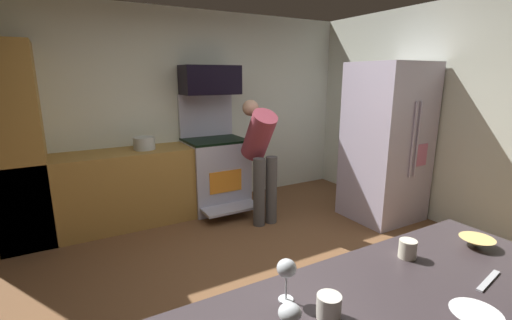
% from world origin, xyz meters
% --- Properties ---
extents(ground_plane, '(5.20, 4.80, 0.02)m').
position_xyz_m(ground_plane, '(0.00, 0.00, -0.01)').
color(ground_plane, brown).
extents(wall_back, '(5.20, 0.12, 2.60)m').
position_xyz_m(wall_back, '(0.00, 2.34, 1.30)').
color(wall_back, silver).
rests_on(wall_back, ground).
extents(wall_right, '(0.12, 4.80, 2.60)m').
position_xyz_m(wall_right, '(2.54, 0.00, 1.30)').
color(wall_right, silver).
rests_on(wall_right, ground).
extents(lower_cabinet_run, '(2.40, 0.60, 0.90)m').
position_xyz_m(lower_cabinet_run, '(-0.90, 1.98, 0.45)').
color(lower_cabinet_run, '#A37937').
rests_on(lower_cabinet_run, ground).
extents(cabinet_column, '(0.60, 0.60, 2.10)m').
position_xyz_m(cabinet_column, '(-1.90, 1.98, 1.05)').
color(cabinet_column, '#A37937').
rests_on(cabinet_column, ground).
extents(oven_range, '(0.76, 0.95, 1.52)m').
position_xyz_m(oven_range, '(0.32, 1.97, 0.51)').
color(oven_range, '#B2B5C9').
rests_on(oven_range, ground).
extents(microwave, '(0.74, 0.38, 0.37)m').
position_xyz_m(microwave, '(0.32, 2.06, 1.71)').
color(microwave, black).
rests_on(microwave, oven_range).
extents(refrigerator, '(0.84, 0.79, 1.92)m').
position_xyz_m(refrigerator, '(2.03, 0.62, 0.96)').
color(refrigerator, '#BBB1C9').
rests_on(refrigerator, ground).
extents(person_cook, '(0.31, 0.59, 1.48)m').
position_xyz_m(person_cook, '(0.61, 1.27, 0.87)').
color(person_cook, '#494949').
rests_on(person_cook, ground).
extents(mixing_bowl_small, '(0.17, 0.17, 0.05)m').
position_xyz_m(mixing_bowl_small, '(0.36, -1.38, 0.92)').
color(mixing_bowl_small, '#EDC570').
rests_on(mixing_bowl_small, counter_island).
extents(mixing_bowl_prep, '(0.17, 0.17, 0.05)m').
position_xyz_m(mixing_bowl_prep, '(-0.25, -1.71, 0.93)').
color(mixing_bowl_prep, white).
rests_on(mixing_bowl_prep, counter_island).
extents(wine_glass_near, '(0.08, 0.08, 0.16)m').
position_xyz_m(wine_glass_near, '(-0.88, -1.47, 1.02)').
color(wine_glass_near, silver).
rests_on(wine_glass_near, counter_island).
extents(wine_glass_extra, '(0.08, 0.08, 0.18)m').
position_xyz_m(wine_glass_extra, '(-0.75, -1.26, 1.03)').
color(wine_glass_extra, silver).
rests_on(wine_glass_extra, counter_island).
extents(mug_coffee, '(0.08, 0.08, 0.09)m').
position_xyz_m(mug_coffee, '(-0.05, -1.28, 0.94)').
color(mug_coffee, beige).
rests_on(mug_coffee, counter_island).
extents(mug_tea, '(0.09, 0.09, 0.09)m').
position_xyz_m(mug_tea, '(-0.67, -1.42, 0.94)').
color(mug_tea, silver).
rests_on(mug_tea, counter_island).
extents(knife_chef, '(0.22, 0.07, 0.01)m').
position_xyz_m(knife_chef, '(0.08, -1.59, 0.90)').
color(knife_chef, '#B7BABF').
rests_on(knife_chef, counter_island).
extents(stock_pot, '(0.25, 0.25, 0.15)m').
position_xyz_m(stock_pot, '(-0.58, 1.98, 0.98)').
color(stock_pot, silver).
rests_on(stock_pot, lower_cabinet_run).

